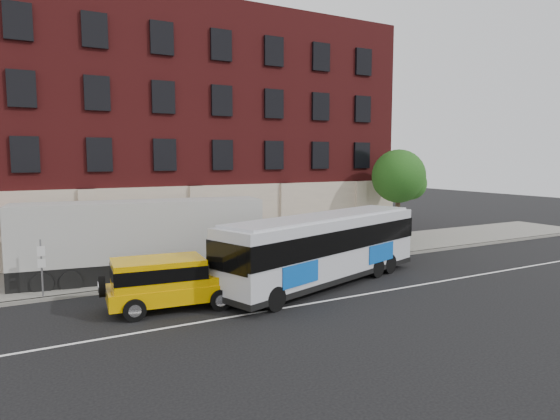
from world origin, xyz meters
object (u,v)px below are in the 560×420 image
street_tree (399,178)px  shipping_container (142,241)px  city_bus (325,246)px  yellow_suv (167,280)px  sign_pole (42,265)px

street_tree → shipping_container: street_tree is taller
city_bus → street_tree: bearing=32.5°
yellow_suv → shipping_container: shipping_container is taller
street_tree → shipping_container: (-17.68, -1.88, -2.55)m
yellow_suv → shipping_container: bearing=87.4°
sign_pole → city_bus: (11.51, -3.37, 0.31)m
yellow_suv → shipping_container: (0.23, 5.00, 0.72)m
sign_pole → shipping_container: shipping_container is taller
sign_pole → city_bus: 12.00m
city_bus → shipping_container: 8.62m
city_bus → shipping_container: (-7.14, 4.83, 0.09)m
sign_pole → street_tree: 22.49m
yellow_suv → street_tree: bearing=21.0°
yellow_suv → shipping_container: 5.06m
street_tree → sign_pole: bearing=-171.4°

